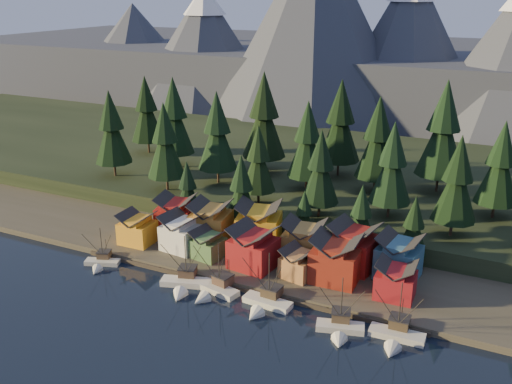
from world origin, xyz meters
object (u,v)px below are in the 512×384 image
at_px(house_front_0, 137,227).
at_px(boat_2, 184,278).
at_px(boat_0, 101,258).
at_px(house_front_1, 181,231).
at_px(boat_3, 214,284).
at_px(house_back_0, 176,214).
at_px(boat_4, 265,297).
at_px(house_back_1, 211,221).
at_px(boat_6, 397,330).
at_px(boat_5, 340,322).

bearing_deg(house_front_0, boat_2, -31.22).
height_order(boat_0, house_front_1, house_front_1).
relative_size(boat_3, house_back_0, 1.18).
relative_size(boat_2, boat_4, 0.99).
bearing_deg(house_back_1, boat_3, -65.85).
bearing_deg(house_back_1, house_front_1, -126.79).
bearing_deg(house_front_1, boat_3, -32.84).
relative_size(boat_2, boat_6, 1.02).
bearing_deg(boat_6, house_back_1, 155.96).
distance_m(house_front_1, house_back_0, 10.08).
bearing_deg(boat_2, boat_5, -20.38).
bearing_deg(boat_4, boat_6, 4.14).
distance_m(boat_6, house_back_0, 64.86).
bearing_deg(boat_6, boat_4, 177.86).
distance_m(boat_0, boat_4, 41.95).
distance_m(boat_0, boat_6, 68.41).
distance_m(boat_2, house_back_0, 26.77).
height_order(boat_2, house_back_1, house_back_1).
bearing_deg(house_back_1, boat_2, -83.07).
bearing_deg(boat_6, house_front_0, 167.95).
xyz_separation_m(boat_5, boat_6, (10.02, 1.88, -0.01)).
distance_m(house_front_0, house_front_1, 11.85).
bearing_deg(boat_0, house_back_1, 29.00).
distance_m(boat_2, house_front_1, 16.81).
bearing_deg(house_front_1, boat_0, -129.79).
xyz_separation_m(boat_6, house_front_0, (-66.38, 11.88, 3.21)).
relative_size(boat_2, house_front_1, 1.36).
distance_m(house_front_0, house_back_0, 10.84).
bearing_deg(boat_5, boat_4, 157.95).
distance_m(boat_3, house_front_0, 30.43).
distance_m(boat_4, boat_6, 26.46).
height_order(boat_0, boat_2, boat_2).
distance_m(house_back_0, house_back_1, 10.49).
distance_m(boat_5, boat_6, 10.19).
distance_m(boat_3, boat_4, 11.91).
height_order(boat_3, boat_5, boat_3).
bearing_deg(boat_5, house_front_0, 151.12).
distance_m(boat_3, house_back_0, 31.17).
bearing_deg(house_back_1, boat_5, -36.08).
bearing_deg(boat_0, house_front_1, 24.18).
relative_size(boat_2, house_back_0, 1.19).
bearing_deg(boat_6, boat_2, 178.11).
bearing_deg(boat_3, boat_4, 11.34).
bearing_deg(house_back_0, house_front_1, -61.53).
bearing_deg(house_front_1, boat_2, -49.84).
relative_size(boat_0, boat_6, 0.81).
distance_m(boat_2, house_back_1, 21.72).
distance_m(boat_0, house_front_0, 12.33).
distance_m(boat_4, house_front_1, 31.45).
xyz_separation_m(boat_2, boat_4, (19.03, 0.12, 0.10)).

